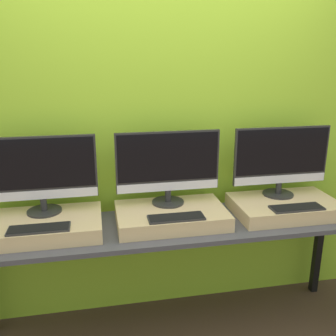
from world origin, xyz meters
TOP-DOWN VIEW (x-y plane):
  - wall_back at (0.00, 0.62)m, footprint 8.00×0.04m
  - workbench at (0.00, 0.28)m, footprint 2.53×0.55m
  - wooden_riser_left at (-0.78, 0.30)m, footprint 0.69×0.44m
  - monitor_left at (-0.78, 0.40)m, footprint 0.67×0.21m
  - keyboard_left at (-0.78, 0.15)m, footprint 0.34×0.12m
  - wooden_riser_center at (0.00, 0.30)m, footprint 0.69×0.44m
  - monitor_center at (0.00, 0.40)m, footprint 0.67×0.21m
  - keyboard_center at (0.00, 0.15)m, footprint 0.34×0.12m
  - wooden_riser_right at (0.78, 0.30)m, footprint 0.69×0.44m
  - monitor_right at (0.78, 0.40)m, footprint 0.67×0.21m
  - keyboard_right at (0.78, 0.15)m, footprint 0.34×0.12m

SIDE VIEW (x-z plane):
  - workbench at x=0.00m, z-range 0.32..1.12m
  - wooden_riser_left at x=-0.78m, z-range 0.79..0.89m
  - wooden_riser_center at x=0.00m, z-range 0.79..0.89m
  - wooden_riser_right at x=0.78m, z-range 0.79..0.89m
  - keyboard_left at x=-0.78m, z-range 0.89..0.90m
  - keyboard_center at x=0.00m, z-range 0.89..0.90m
  - keyboard_right at x=0.78m, z-range 0.89..0.90m
  - monitor_left at x=-0.78m, z-range 0.91..1.39m
  - monitor_center at x=0.00m, z-range 0.91..1.39m
  - monitor_right at x=0.78m, z-range 0.91..1.39m
  - wall_back at x=0.00m, z-range 0.00..2.60m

